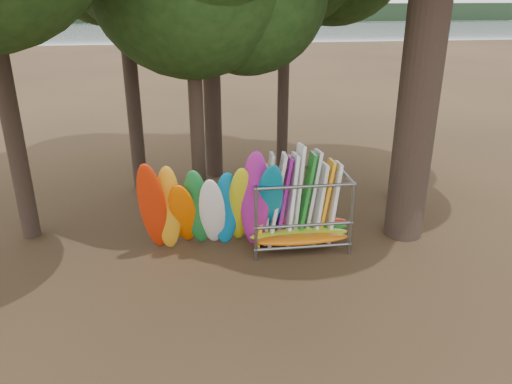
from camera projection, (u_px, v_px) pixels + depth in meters
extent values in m
plane|color=#47331E|center=(239.00, 263.00, 13.29)|extent=(120.00, 120.00, 0.00)
plane|color=gray|center=(194.00, 44.00, 68.42)|extent=(160.00, 160.00, 0.00)
cube|color=black|center=(189.00, 13.00, 113.61)|extent=(160.00, 4.00, 4.00)
cylinder|color=black|center=(128.00, 40.00, 16.45)|extent=(0.50, 0.50, 10.48)
cylinder|color=black|center=(209.00, 8.00, 17.39)|extent=(0.65, 0.65, 12.38)
cylinder|color=black|center=(284.00, 37.00, 17.63)|extent=(0.42, 0.42, 10.41)
cylinder|color=black|center=(195.00, 88.00, 13.83)|extent=(0.41, 0.41, 8.46)
ellipsoid|color=red|center=(153.00, 208.00, 13.01)|extent=(0.87, 1.66, 3.05)
ellipsoid|color=orange|center=(168.00, 209.00, 13.23)|extent=(0.78, 1.12, 2.79)
ellipsoid|color=#FF6300|center=(183.00, 215.00, 13.38)|extent=(0.91, 1.86, 2.46)
ellipsoid|color=#1D7D36|center=(197.00, 209.00, 13.33)|extent=(0.88, 1.62, 2.78)
ellipsoid|color=white|center=(212.00, 213.00, 13.25)|extent=(0.84, 1.83, 2.63)
ellipsoid|color=#0C78B8|center=(226.00, 209.00, 13.55)|extent=(0.77, 1.02, 2.50)
ellipsoid|color=gold|center=(240.00, 206.00, 13.54)|extent=(0.69, 1.52, 2.75)
ellipsoid|color=#A21F8B|center=(255.00, 201.00, 13.30)|extent=(0.85, 1.20, 3.16)
ellipsoid|color=#077595|center=(269.00, 203.00, 13.49)|extent=(0.82, 1.90, 2.92)
ellipsoid|color=#C85F0B|center=(301.00, 239.00, 13.65)|extent=(2.64, 0.55, 0.24)
ellipsoid|color=#A3BD19|center=(299.00, 234.00, 13.93)|extent=(2.81, 0.55, 0.24)
ellipsoid|color=#176819|center=(297.00, 229.00, 14.24)|extent=(3.00, 0.55, 0.24)
ellipsoid|color=red|center=(294.00, 223.00, 14.59)|extent=(3.19, 0.55, 0.24)
cube|color=#FFB70D|center=(262.00, 207.00, 13.86)|extent=(0.41, 0.76, 2.35)
cube|color=silver|center=(268.00, 199.00, 13.97)|extent=(0.36, 0.77, 2.64)
cube|color=silver|center=(276.00, 201.00, 13.79)|extent=(0.58, 0.76, 2.69)
cube|color=#8E178B|center=(283.00, 201.00, 13.97)|extent=(0.53, 0.76, 2.56)
cube|color=white|center=(290.00, 200.00, 13.87)|extent=(0.40, 0.80, 2.66)
cube|color=white|center=(296.00, 194.00, 14.03)|extent=(0.41, 0.82, 2.86)
cube|color=#1B7A23|center=(305.00, 199.00, 13.91)|extent=(0.55, 0.77, 2.67)
cube|color=silver|center=(310.00, 197.00, 14.09)|extent=(0.54, 0.80, 2.68)
cube|color=silver|center=(318.00, 204.00, 14.05)|extent=(0.44, 0.77, 2.35)
cube|color=#FFA71C|center=(324.00, 201.00, 14.19)|extent=(0.50, 0.76, 2.39)
cube|color=silver|center=(332.00, 203.00, 14.08)|extent=(0.38, 0.76, 2.36)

